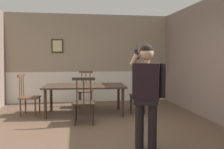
{
  "coord_description": "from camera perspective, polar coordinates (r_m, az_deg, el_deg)",
  "views": [
    {
      "loc": [
        -0.47,
        -4.58,
        1.46
      ],
      "look_at": [
        0.21,
        -0.19,
        1.13
      ],
      "focal_mm": 38.63,
      "sensor_mm": 36.0,
      "label": 1
    }
  ],
  "objects": [
    {
      "name": "chair_near_window",
      "position": [
        6.34,
        6.44,
        -4.61
      ],
      "size": [
        0.49,
        0.49,
        1.05
      ],
      "rotation": [
        0.0,
        0.0,
        1.4
      ],
      "color": "#2D2319",
      "rests_on": "ground_plane"
    },
    {
      "name": "person_figure",
      "position": [
        3.83,
        8.22,
        -3.46
      ],
      "size": [
        0.54,
        0.37,
        1.66
      ],
      "rotation": [
        0.0,
        0.0,
        2.73
      ],
      "color": "black",
      "rests_on": "ground_plane"
    },
    {
      "name": "ground_plane",
      "position": [
        4.83,
        -2.86,
        -13.41
      ],
      "size": [
        7.25,
        7.25,
        0.0
      ],
      "primitive_type": "plane",
      "color": "brown"
    },
    {
      "name": "dining_table",
      "position": [
        6.19,
        -6.44,
        -3.18
      ],
      "size": [
        2.1,
        1.18,
        0.74
      ],
      "rotation": [
        0.0,
        0.0,
        -0.06
      ],
      "color": "#38281E",
      "rests_on": "ground_plane"
    },
    {
      "name": "chair_opposite_corner",
      "position": [
        5.31,
        -6.61,
        -6.38
      ],
      "size": [
        0.51,
        0.51,
        1.03
      ],
      "rotation": [
        0.0,
        0.0,
        -0.08
      ],
      "color": "#2D2319",
      "rests_on": "ground_plane"
    },
    {
      "name": "chair_by_doorway",
      "position": [
        6.4,
        -19.18,
        -4.83
      ],
      "size": [
        0.51,
        0.51,
        1.03
      ],
      "rotation": [
        0.0,
        0.0,
        4.57
      ],
      "color": "#513823",
      "rests_on": "ground_plane"
    },
    {
      "name": "chair_at_table_head",
      "position": [
        7.13,
        -6.27,
        -3.65
      ],
      "size": [
        0.46,
        0.46,
        1.04
      ],
      "rotation": [
        0.0,
        0.0,
        3.0
      ],
      "color": "#513823",
      "rests_on": "ground_plane"
    },
    {
      "name": "room_back_partition",
      "position": [
        7.89,
        -5.41,
        3.44
      ],
      "size": [
        5.29,
        0.17,
        2.82
      ],
      "color": "gray",
      "rests_on": "ground_plane"
    }
  ]
}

